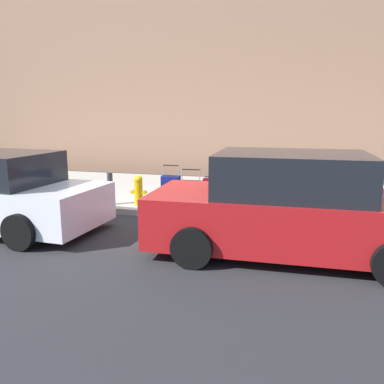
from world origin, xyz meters
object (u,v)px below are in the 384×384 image
parking_meter (359,178)px  parked_car_red_0 (290,208)px  suitcase_teal_1 (280,200)px  suitcase_red_0 (303,198)px  suitcase_maroon_4 (214,194)px  suitcase_olive_3 (235,197)px  bollard_post (110,189)px  suitcase_silver_2 (256,199)px  suitcase_navy_6 (171,191)px  fire_hydrant (138,190)px  suitcase_black_5 (191,195)px

parking_meter → parked_car_red_0: (1.34, 2.38, -0.18)m
suitcase_teal_1 → parked_car_red_0: (-0.25, 2.16, 0.34)m
parked_car_red_0 → parking_meter: bearing=-119.5°
suitcase_red_0 → suitcase_maroon_4: size_ratio=1.40×
suitcase_maroon_4 → suitcase_olive_3: bearing=175.9°
parking_meter → bollard_post: bearing=4.1°
suitcase_olive_3 → bollard_post: (2.99, 0.11, 0.06)m
suitcase_silver_2 → parked_car_red_0: parked_car_red_0 is taller
parked_car_red_0 → suitcase_navy_6: bearing=-37.8°
suitcase_teal_1 → fire_hydrant: suitcase_teal_1 is taller
suitcase_maroon_4 → suitcase_black_5: suitcase_black_5 is taller
suitcase_silver_2 → parked_car_red_0: (-0.77, 2.17, 0.35)m
suitcase_maroon_4 → suitcase_teal_1: bearing=-178.3°
suitcase_olive_3 → fire_hydrant: bearing=-1.1°
suitcase_red_0 → suitcase_maroon_4: 1.94m
suitcase_teal_1 → suitcase_navy_6: bearing=1.0°
suitcase_teal_1 → fire_hydrant: 3.30m
suitcase_maroon_4 → suitcase_red_0: bearing=178.6°
suitcase_red_0 → parking_meter: bearing=-164.6°
suitcase_silver_2 → suitcase_maroon_4: (0.93, 0.06, 0.06)m
suitcase_black_5 → bollard_post: size_ratio=1.20×
suitcase_teal_1 → fire_hydrant: size_ratio=1.31×
suitcase_silver_2 → suitcase_navy_6: suitcase_navy_6 is taller
fire_hydrant → parking_meter: size_ratio=0.56×
suitcase_silver_2 → bollard_post: bearing=3.3°
suitcase_maroon_4 → fire_hydrant: size_ratio=1.08×
suitcase_red_0 → suitcase_olive_3: bearing=-0.4°
suitcase_black_5 → parked_car_red_0: 3.05m
suitcase_navy_6 → parking_meter: bearing=-176.4°
suitcase_red_0 → bollard_post: (4.45, 0.09, -0.00)m
suitcase_silver_2 → suitcase_black_5: bearing=4.4°
fire_hydrant → parked_car_red_0: bearing=149.1°
fire_hydrant → suitcase_navy_6: bearing=179.4°
suitcase_red_0 → bollard_post: bearing=1.2°
suitcase_maroon_4 → parking_meter: bearing=-175.1°
suitcase_black_5 → suitcase_silver_2: bearing=-175.6°
suitcase_olive_3 → suitcase_black_5: bearing=1.3°
suitcase_maroon_4 → suitcase_navy_6: suitcase_navy_6 is taller
suitcase_teal_1 → suitcase_navy_6: 2.48m
suitcase_red_0 → fire_hydrant: bearing=-0.8°
fire_hydrant → suitcase_red_0: bearing=179.2°
suitcase_red_0 → suitcase_teal_1: size_ratio=1.16×
bollard_post → suitcase_navy_6: bearing=-174.6°
fire_hydrant → parking_meter: bearing=-177.1°
suitcase_navy_6 → parking_meter: parking_meter is taller
suitcase_olive_3 → bollard_post: bearing=2.0°
parking_meter → fire_hydrant: bearing=2.9°
suitcase_silver_2 → suitcase_black_5: suitcase_black_5 is taller
suitcase_teal_1 → suitcase_silver_2: bearing=-1.4°
suitcase_teal_1 → suitcase_olive_3: bearing=4.6°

